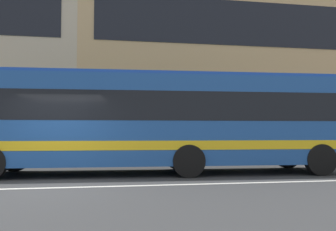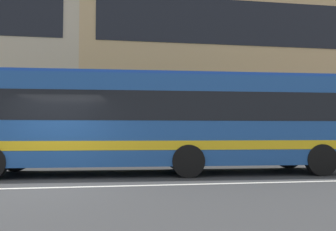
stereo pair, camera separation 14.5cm
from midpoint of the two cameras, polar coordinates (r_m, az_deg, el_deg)
The scene contains 5 objects.
ground_plane at distance 9.14m, azimuth -20.27°, elevation -11.30°, with size 160.00×160.00×0.00m, color #38383A.
lane_centre_line at distance 9.13m, azimuth -20.27°, elevation -11.28°, with size 60.00×0.16×0.01m, color silver.
hedge_row_far at distance 15.36m, azimuth -5.70°, elevation -6.47°, with size 17.27×1.10×0.77m, color #2A5523.
apartment_block_right at distance 26.62m, azimuth 11.96°, elevation 9.31°, with size 23.10×9.32×13.85m.
transit_bus at distance 11.52m, azimuth -1.62°, elevation -0.63°, with size 12.16×3.08×3.29m.
Camera 1 is at (1.62, -8.86, 1.38)m, focal length 36.54 mm.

